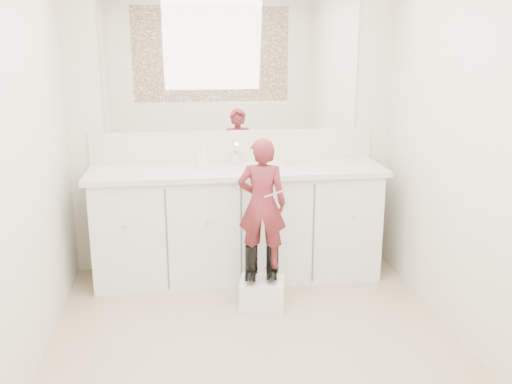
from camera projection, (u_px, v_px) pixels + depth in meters
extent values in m
plane|color=#8C7B5B|center=(259.00, 355.00, 3.46)|extent=(3.00, 3.00, 0.00)
plane|color=beige|center=(233.00, 123.00, 4.58)|extent=(2.60, 0.00, 2.60)
plane|color=beige|center=(328.00, 267.00, 1.71)|extent=(2.60, 0.00, 2.60)
plane|color=beige|center=(13.00, 169.00, 2.98)|extent=(0.00, 3.00, 3.00)
plane|color=beige|center=(480.00, 156.00, 3.31)|extent=(0.00, 3.00, 3.00)
cube|color=silver|center=(238.00, 225.00, 4.52)|extent=(2.20, 0.55, 0.85)
cube|color=beige|center=(237.00, 171.00, 4.39)|extent=(2.28, 0.58, 0.04)
cube|color=beige|center=(234.00, 146.00, 4.61)|extent=(2.28, 0.03, 0.25)
cube|color=white|center=(233.00, 67.00, 4.45)|extent=(2.00, 0.02, 1.00)
cube|color=#472819|center=(332.00, 117.00, 1.60)|extent=(2.00, 0.01, 1.20)
cylinder|color=silver|center=(235.00, 158.00, 4.52)|extent=(0.08, 0.08, 0.10)
imported|color=beige|center=(291.00, 160.00, 4.49)|extent=(0.11, 0.11, 0.08)
imported|color=silver|center=(204.00, 156.00, 4.39)|extent=(0.10, 0.11, 0.17)
cube|color=white|center=(262.00, 293.00, 4.07)|extent=(0.36, 0.32, 0.20)
imported|color=#AB343B|center=(262.00, 204.00, 3.92)|extent=(0.37, 0.28, 0.92)
cylinder|color=#FA61C1|center=(274.00, 194.00, 3.82)|extent=(0.14, 0.04, 0.06)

